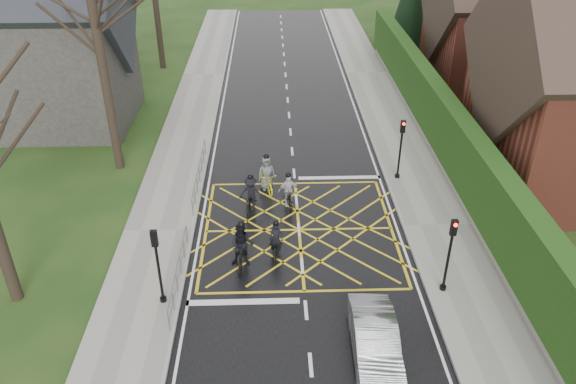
{
  "coord_description": "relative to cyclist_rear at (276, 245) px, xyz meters",
  "views": [
    {
      "loc": [
        -1.13,
        -19.9,
        13.86
      ],
      "look_at": [
        -0.44,
        1.03,
        1.3
      ],
      "focal_mm": 35.0,
      "sensor_mm": 36.0,
      "label": 1
    }
  ],
  "objects": [
    {
      "name": "road",
      "position": [
        1.0,
        1.77,
        -0.53
      ],
      "size": [
        9.0,
        80.0,
        0.01
      ],
      "primitive_type": "cube",
      "color": "black",
      "rests_on": "ground"
    },
    {
      "name": "car",
      "position": [
        3.06,
        -5.4,
        0.12
      ],
      "size": [
        1.48,
        4.0,
        1.31
      ],
      "primitive_type": "imported",
      "rotation": [
        0.0,
        0.0,
        -0.02
      ],
      "color": "#A9AAB0",
      "rests_on": "ground"
    },
    {
      "name": "church",
      "position": [
        -12.53,
        13.77,
        4.39
      ],
      "size": [
        8.8,
        7.8,
        11.0
      ],
      "color": "#2D2B28",
      "rests_on": "ground"
    },
    {
      "name": "cyclist_front",
      "position": [
        0.6,
        3.73,
        0.1
      ],
      "size": [
        0.97,
        1.76,
        1.71
      ],
      "rotation": [
        0.0,
        0.0,
        0.18
      ],
      "color": "black",
      "rests_on": "ground"
    },
    {
      "name": "cyclist_back",
      "position": [
        -1.32,
        -0.57,
        0.24
      ],
      "size": [
        0.98,
        2.09,
        2.05
      ],
      "rotation": [
        0.0,
        0.0,
        -0.1
      ],
      "color": "black",
      "rests_on": "ground"
    },
    {
      "name": "tree_near",
      "position": [
        -8.0,
        7.77,
        7.38
      ],
      "size": [
        9.24,
        9.24,
        11.44
      ],
      "color": "black",
      "rests_on": "ground"
    },
    {
      "name": "house_far",
      "position": [
        15.76,
        19.77,
        3.83
      ],
      "size": [
        9.8,
        8.8,
        10.3
      ],
      "color": "brown",
      "rests_on": "ground"
    },
    {
      "name": "cyclist_rear",
      "position": [
        0.0,
        0.0,
        0.0
      ],
      "size": [
        0.73,
        1.73,
        1.65
      ],
      "rotation": [
        0.0,
        0.0,
        -0.08
      ],
      "color": "black",
      "rests_on": "ground"
    },
    {
      "name": "hedge",
      "position": [
        8.75,
        7.77,
        1.57
      ],
      "size": [
        0.9,
        38.0,
        2.8
      ],
      "primitive_type": "cube",
      "color": "#11390F",
      "rests_on": "stone_wall"
    },
    {
      "name": "traffic_light_ne",
      "position": [
        6.1,
        5.97,
        1.13
      ],
      "size": [
        0.24,
        0.31,
        3.21
      ],
      "rotation": [
        0.0,
        0.0,
        3.14
      ],
      "color": "black",
      "rests_on": "ground"
    },
    {
      "name": "ground",
      "position": [
        1.0,
        1.77,
        -0.53
      ],
      "size": [
        120.0,
        120.0,
        0.0
      ],
      "primitive_type": "plane",
      "color": "black",
      "rests_on": "ground"
    },
    {
      "name": "sidewalk_right",
      "position": [
        7.0,
        1.77,
        -0.46
      ],
      "size": [
        3.0,
        80.0,
        0.15
      ],
      "primitive_type": "cube",
      "color": "gray",
      "rests_on": "ground"
    },
    {
      "name": "sidewalk_left",
      "position": [
        -5.0,
        1.77,
        -0.46
      ],
      "size": [
        3.0,
        80.0,
        0.15
      ],
      "primitive_type": "cube",
      "color": "gray",
      "rests_on": "ground"
    },
    {
      "name": "railing_north",
      "position": [
        -3.65,
        5.77,
        0.25
      ],
      "size": [
        0.05,
        6.04,
        1.03
      ],
      "color": "slate",
      "rests_on": "ground"
    },
    {
      "name": "traffic_light_sw",
      "position": [
        -4.1,
        -2.72,
        1.13
      ],
      "size": [
        0.24,
        0.31,
        3.21
      ],
      "color": "black",
      "rests_on": "ground"
    },
    {
      "name": "railing_south",
      "position": [
        -3.65,
        -1.73,
        0.25
      ],
      "size": [
        0.05,
        5.04,
        1.03
      ],
      "color": "slate",
      "rests_on": "ground"
    },
    {
      "name": "stone_wall",
      "position": [
        8.75,
        7.77,
        -0.18
      ],
      "size": [
        0.5,
        38.0,
        0.7
      ],
      "primitive_type": "cube",
      "color": "slate",
      "rests_on": "ground"
    },
    {
      "name": "traffic_light_se",
      "position": [
        6.1,
        -2.43,
        1.13
      ],
      "size": [
        0.24,
        0.31,
        3.21
      ],
      "rotation": [
        0.0,
        0.0,
        3.14
      ],
      "color": "black",
      "rests_on": "ground"
    },
    {
      "name": "cyclist_mid",
      "position": [
        -1.09,
        3.47,
        0.12
      ],
      "size": [
        1.15,
        1.93,
        1.8
      ],
      "rotation": [
        0.0,
        0.0,
        -0.15
      ],
      "color": "black",
      "rests_on": "ground"
    },
    {
      "name": "cyclist_lead",
      "position": [
        -0.38,
        5.28,
        0.11
      ],
      "size": [
        1.18,
        2.03,
        1.87
      ],
      "rotation": [
        0.0,
        0.0,
        0.29
      ],
      "color": "gold",
      "rests_on": "ground"
    }
  ]
}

